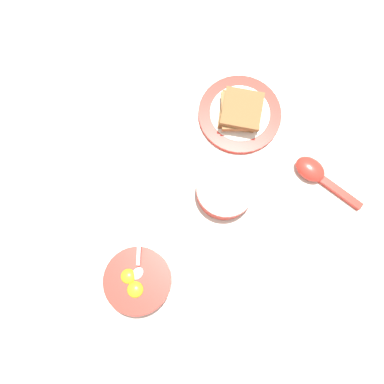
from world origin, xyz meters
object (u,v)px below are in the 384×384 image
object	(u,v)px
toast_plate	(240,114)
congee_bowl	(225,190)
toast_sandwich	(240,110)
soup_spoon	(316,173)
egg_bowl	(138,281)

from	to	relation	value
toast_plate	congee_bowl	bearing A→B (deg)	27.10
toast_sandwich	toast_plate	bearing A→B (deg)	-176.77
toast_sandwich	soup_spoon	world-z (taller)	toast_sandwich
egg_bowl	soup_spoon	bearing A→B (deg)	160.34
toast_sandwich	egg_bowl	bearing A→B (deg)	8.88
soup_spoon	congee_bowl	size ratio (longest dim) A/B	1.38
congee_bowl	toast_sandwich	bearing A→B (deg)	-152.32
egg_bowl	toast_plate	world-z (taller)	egg_bowl
soup_spoon	congee_bowl	distance (m)	0.20
soup_spoon	congee_bowl	bearing A→B (deg)	-39.56
congee_bowl	soup_spoon	bearing A→B (deg)	140.44
egg_bowl	congee_bowl	xyz separation A→B (m)	(-0.25, 0.02, -0.00)
soup_spoon	congee_bowl	xyz separation A→B (m)	(0.15, -0.13, 0.01)
toast_sandwich	congee_bowl	distance (m)	0.18
toast_plate	soup_spoon	size ratio (longest dim) A/B	1.12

